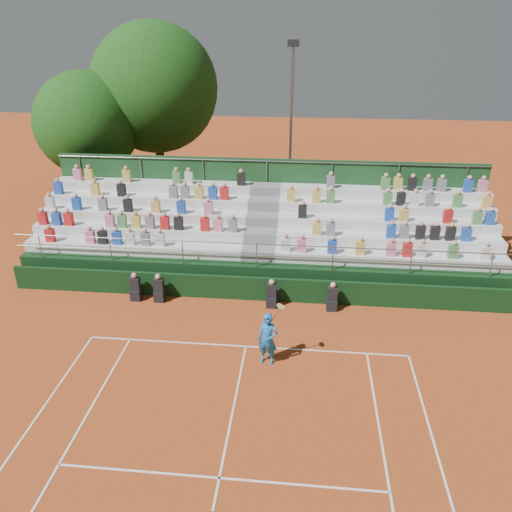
# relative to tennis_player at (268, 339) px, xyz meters

# --- Properties ---
(ground) EXTENTS (90.00, 90.00, 0.00)m
(ground) POSITION_rel_tennis_player_xyz_m (-0.81, 0.79, -0.91)
(ground) COLOR #AB461C
(ground) RESTS_ON ground
(courtside_wall) EXTENTS (20.00, 0.15, 1.00)m
(courtside_wall) POSITION_rel_tennis_player_xyz_m (-0.81, 3.99, -0.41)
(courtside_wall) COLOR black
(courtside_wall) RESTS_ON ground
(line_officials) EXTENTS (8.17, 0.40, 1.19)m
(line_officials) POSITION_rel_tennis_player_xyz_m (-2.02, 3.54, -0.44)
(line_officials) COLOR black
(line_officials) RESTS_ON ground
(grandstand) EXTENTS (20.00, 5.20, 4.40)m
(grandstand) POSITION_rel_tennis_player_xyz_m (-0.81, 7.23, 0.17)
(grandstand) COLOR black
(grandstand) RESTS_ON ground
(tennis_player) EXTENTS (0.90, 0.57, 2.22)m
(tennis_player) POSITION_rel_tennis_player_xyz_m (0.00, 0.00, 0.00)
(tennis_player) COLOR blue
(tennis_player) RESTS_ON ground
(tree_west) EXTENTS (5.47, 5.47, 7.92)m
(tree_west) POSITION_rel_tennis_player_xyz_m (-10.70, 12.64, 4.25)
(tree_west) COLOR #332012
(tree_west) RESTS_ON ground
(tree_east) EXTENTS (7.05, 7.05, 10.27)m
(tree_east) POSITION_rel_tennis_player_xyz_m (-7.57, 15.03, 5.81)
(tree_east) COLOR #332012
(tree_east) RESTS_ON ground
(floodlight_mast) EXTENTS (0.60, 0.25, 9.29)m
(floodlight_mast) POSITION_rel_tennis_player_xyz_m (0.09, 14.39, 4.42)
(floodlight_mast) COLOR gray
(floodlight_mast) RESTS_ON ground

